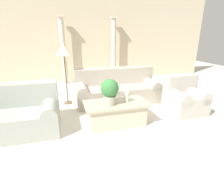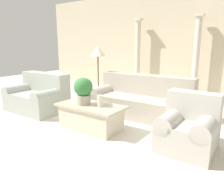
% 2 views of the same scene
% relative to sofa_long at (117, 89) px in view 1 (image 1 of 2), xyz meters
% --- Properties ---
extents(ground_plane, '(16.00, 16.00, 0.00)m').
position_rel_sofa_long_xyz_m(ground_plane, '(-0.41, -0.84, -0.34)').
color(ground_plane, silver).
extents(wall_back, '(10.00, 0.06, 3.20)m').
position_rel_sofa_long_xyz_m(wall_back, '(-0.41, 2.57, 1.26)').
color(wall_back, beige).
rests_on(wall_back, ground_plane).
extents(sofa_long, '(2.18, 0.92, 0.88)m').
position_rel_sofa_long_xyz_m(sofa_long, '(0.00, 0.00, 0.00)').
color(sofa_long, '#ADA393').
rests_on(sofa_long, ground_plane).
extents(loveseat, '(1.37, 0.92, 0.88)m').
position_rel_sofa_long_xyz_m(loveseat, '(-2.19, -1.05, 0.01)').
color(loveseat, '#A4A99F').
rests_on(loveseat, ground_plane).
extents(coffee_table, '(1.26, 0.65, 0.46)m').
position_rel_sofa_long_xyz_m(coffee_table, '(-0.39, -1.27, -0.11)').
color(coffee_table, beige).
rests_on(coffee_table, ground_plane).
extents(potted_plant, '(0.35, 0.35, 0.50)m').
position_rel_sofa_long_xyz_m(potted_plant, '(-0.53, -1.30, 0.39)').
color(potted_plant, '#B2A893').
rests_on(potted_plant, coffee_table).
extents(pillar_candle, '(0.10, 0.10, 0.21)m').
position_rel_sofa_long_xyz_m(pillar_candle, '(-0.17, -1.27, 0.22)').
color(pillar_candle, silver).
rests_on(pillar_candle, coffee_table).
extents(floor_lamp, '(0.38, 0.38, 1.52)m').
position_rel_sofa_long_xyz_m(floor_lamp, '(-1.31, 0.14, 0.97)').
color(floor_lamp, brown).
rests_on(floor_lamp, ground_plane).
extents(column_left, '(0.24, 0.24, 2.35)m').
position_rel_sofa_long_xyz_m(column_left, '(-1.31, 2.26, 0.86)').
color(column_left, beige).
rests_on(column_left, ground_plane).
extents(column_right, '(0.24, 0.24, 2.35)m').
position_rel_sofa_long_xyz_m(column_right, '(0.54, 2.26, 0.86)').
color(column_right, beige).
rests_on(column_right, ground_plane).
extents(armchair, '(0.78, 0.77, 0.84)m').
position_rel_sofa_long_xyz_m(armchair, '(1.33, -1.09, 0.00)').
color(armchair, '#B7B2A8').
rests_on(armchair, ground_plane).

